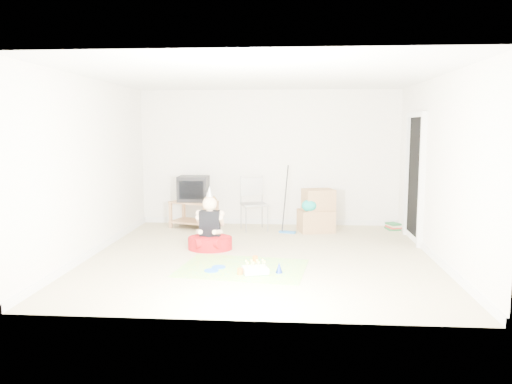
# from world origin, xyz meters

# --- Properties ---
(ground) EXTENTS (5.00, 5.00, 0.00)m
(ground) POSITION_xyz_m (0.00, 0.00, 0.00)
(ground) COLOR #BEB089
(ground) RESTS_ON ground
(doorway_recess) EXTENTS (0.02, 0.90, 2.05)m
(doorway_recess) POSITION_xyz_m (2.48, 1.20, 1.02)
(doorway_recess) COLOR black
(doorway_recess) RESTS_ON ground
(tv_stand) EXTENTS (0.94, 0.76, 0.51)m
(tv_stand) POSITION_xyz_m (-1.40, 2.03, 0.30)
(tv_stand) COLOR #A6734B
(tv_stand) RESTS_ON ground
(crt_tv) EXTENTS (0.56, 0.46, 0.47)m
(crt_tv) POSITION_xyz_m (-1.40, 2.03, 0.74)
(crt_tv) COLOR black
(crt_tv) RESTS_ON tv_stand
(folding_chair) EXTENTS (0.56, 0.55, 0.99)m
(folding_chair) POSITION_xyz_m (-0.24, 1.89, 0.48)
(folding_chair) COLOR #939499
(folding_chair) RESTS_ON ground
(cardboard_boxes) EXTENTS (0.71, 0.62, 0.77)m
(cardboard_boxes) POSITION_xyz_m (0.90, 1.84, 0.37)
(cardboard_boxes) COLOR #AB7F52
(cardboard_boxes) RESTS_ON ground
(floor_mop) EXTENTS (0.31, 0.39, 1.20)m
(floor_mop) POSITION_xyz_m (0.38, 1.66, 0.26)
(floor_mop) COLOR #2468B4
(floor_mop) RESTS_ON ground
(book_pile) EXTENTS (0.28, 0.32, 0.13)m
(book_pile) POSITION_xyz_m (2.34, 2.12, 0.06)
(book_pile) COLOR #236A36
(book_pile) RESTS_ON ground
(seated_woman) EXTENTS (0.69, 0.69, 0.99)m
(seated_woman) POSITION_xyz_m (-0.82, 0.38, 0.22)
(seated_woman) COLOR #AD1014
(seated_woman) RESTS_ON ground
(party_mat) EXTENTS (1.81, 1.42, 0.01)m
(party_mat) POSITION_xyz_m (-0.20, -0.66, 0.00)
(party_mat) COLOR #E63093
(party_mat) RESTS_ON ground
(birthday_cake) EXTENTS (0.37, 0.33, 0.15)m
(birthday_cake) POSITION_xyz_m (-0.01, -0.92, 0.04)
(birthday_cake) COLOR white
(birthday_cake) RESTS_ON party_mat
(blue_plate_near) EXTENTS (0.20, 0.20, 0.01)m
(blue_plate_near) POSITION_xyz_m (-0.53, -0.67, 0.01)
(blue_plate_near) COLOR blue
(blue_plate_near) RESTS_ON party_mat
(blue_plate_far) EXTENTS (0.21, 0.21, 0.01)m
(blue_plate_far) POSITION_xyz_m (-0.60, -0.84, 0.01)
(blue_plate_far) COLOR blue
(blue_plate_far) RESTS_ON party_mat
(orange_cup_near) EXTENTS (0.10, 0.10, 0.08)m
(orange_cup_near) POSITION_xyz_m (-0.06, -0.33, 0.05)
(orange_cup_near) COLOR orange
(orange_cup_near) RESTS_ON party_mat
(orange_cup_far) EXTENTS (0.08, 0.08, 0.08)m
(orange_cup_far) POSITION_xyz_m (-0.21, -0.97, 0.05)
(orange_cup_far) COLOR orange
(orange_cup_far) RESTS_ON party_mat
(blue_party_hat) EXTENTS (0.13, 0.13, 0.14)m
(blue_party_hat) POSITION_xyz_m (0.29, -0.86, 0.07)
(blue_party_hat) COLOR #1836AD
(blue_party_hat) RESTS_ON party_mat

